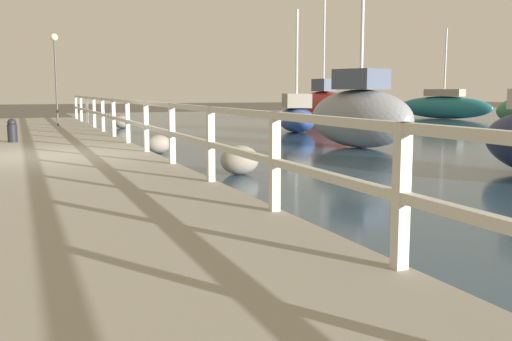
% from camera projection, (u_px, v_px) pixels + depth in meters
% --- Properties ---
extents(ground_plane, '(120.00, 120.00, 0.00)m').
position_uv_depth(ground_plane, '(48.00, 167.00, 12.24)').
color(ground_plane, '#4C473D').
extents(dock_walkway, '(4.27, 36.00, 0.24)m').
position_uv_depth(dock_walkway, '(48.00, 161.00, 12.23)').
color(dock_walkway, gray).
rests_on(dock_walkway, ground).
extents(railing, '(0.10, 32.50, 1.09)m').
position_uv_depth(railing, '(146.00, 118.00, 12.86)').
color(railing, beige).
rests_on(railing, dock_walkway).
extents(boulder_upstream, '(0.70, 0.63, 0.53)m').
position_uv_depth(boulder_upstream, '(122.00, 122.00, 24.77)').
color(boulder_upstream, gray).
rests_on(boulder_upstream, ground).
extents(boulder_downstream, '(0.61, 0.55, 0.46)m').
position_uv_depth(boulder_downstream, '(158.00, 144.00, 14.86)').
color(boulder_downstream, gray).
rests_on(boulder_downstream, ground).
extents(boulder_mid_strip, '(0.73, 0.65, 0.54)m').
position_uv_depth(boulder_mid_strip, '(240.00, 160.00, 11.09)').
color(boulder_mid_strip, gray).
rests_on(boulder_mid_strip, ground).
extents(mooring_bollard, '(0.24, 0.24, 0.61)m').
position_uv_depth(mooring_bollard, '(12.00, 130.00, 15.27)').
color(mooring_bollard, black).
rests_on(mooring_bollard, dock_walkway).
extents(dock_lamp, '(0.28, 0.28, 3.39)m').
position_uv_depth(dock_lamp, '(55.00, 57.00, 22.13)').
color(dock_lamp, '#514C47').
rests_on(dock_lamp, dock_walkway).
extents(sailboat_red, '(1.00, 5.62, 6.68)m').
position_uv_depth(sailboat_red, '(323.00, 104.00, 30.68)').
color(sailboat_red, red).
rests_on(sailboat_red, water_surface).
extents(sailboat_blue, '(2.22, 3.70, 4.48)m').
position_uv_depth(sailboat_blue, '(296.00, 117.00, 22.35)').
color(sailboat_blue, '#2D4C9E').
rests_on(sailboat_blue, water_surface).
extents(sailboat_gray, '(2.56, 3.56, 8.09)m').
position_uv_depth(sailboat_gray, '(360.00, 115.00, 16.18)').
color(sailboat_gray, gray).
rests_on(sailboat_gray, water_surface).
extents(sailboat_teal, '(2.64, 5.86, 4.89)m').
position_uv_depth(sailboat_teal, '(444.00, 106.00, 33.00)').
color(sailboat_teal, '#1E707A').
rests_on(sailboat_teal, water_surface).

